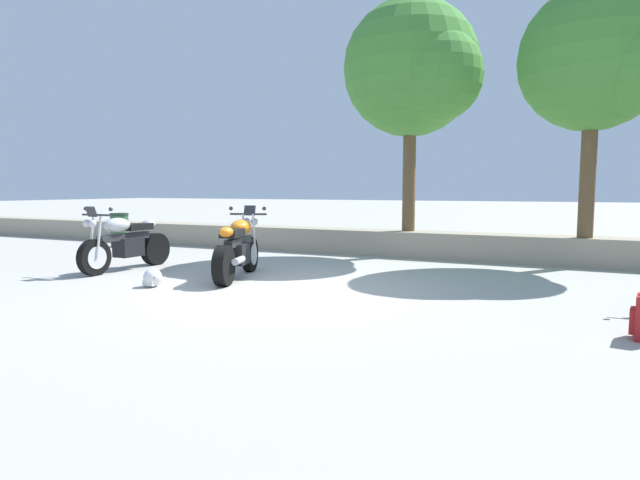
{
  "coord_description": "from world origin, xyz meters",
  "views": [
    {
      "loc": [
        3.78,
        -6.45,
        1.47
      ],
      "look_at": [
        0.18,
        1.2,
        0.65
      ],
      "focal_mm": 29.63,
      "sensor_mm": 36.0,
      "label": 1
    }
  ],
  "objects_px": {
    "motorcycle_silver_near_left": "(125,243)",
    "leafy_tree_far_left": "(416,70)",
    "rider_helmet": "(152,278)",
    "trash_bin": "(120,230)",
    "motorcycle_orange_centre": "(238,249)",
    "leafy_tree_mid_left": "(601,60)"
  },
  "relations": [
    {
      "from": "motorcycle_silver_near_left",
      "to": "leafy_tree_far_left",
      "type": "distance_m",
      "value": 6.85
    },
    {
      "from": "leafy_tree_far_left",
      "to": "leafy_tree_mid_left",
      "type": "xyz_separation_m",
      "value": [
        3.47,
        -0.2,
        -0.18
      ]
    },
    {
      "from": "motorcycle_silver_near_left",
      "to": "leafy_tree_far_left",
      "type": "bearing_deg",
      "value": 44.32
    },
    {
      "from": "rider_helmet",
      "to": "leafy_tree_mid_left",
      "type": "distance_m",
      "value": 8.66
    },
    {
      "from": "leafy_tree_mid_left",
      "to": "rider_helmet",
      "type": "bearing_deg",
      "value": -140.52
    },
    {
      "from": "rider_helmet",
      "to": "trash_bin",
      "type": "height_order",
      "value": "trash_bin"
    },
    {
      "from": "rider_helmet",
      "to": "trash_bin",
      "type": "xyz_separation_m",
      "value": [
        -4.71,
        3.94,
        0.3
      ]
    },
    {
      "from": "motorcycle_orange_centre",
      "to": "rider_helmet",
      "type": "relative_size",
      "value": 7.21
    },
    {
      "from": "rider_helmet",
      "to": "leafy_tree_far_left",
      "type": "bearing_deg",
      "value": 63.48
    },
    {
      "from": "rider_helmet",
      "to": "trash_bin",
      "type": "relative_size",
      "value": 0.33
    },
    {
      "from": "motorcycle_silver_near_left",
      "to": "trash_bin",
      "type": "xyz_separation_m",
      "value": [
        -3.09,
        2.86,
        -0.05
      ]
    },
    {
      "from": "motorcycle_orange_centre",
      "to": "trash_bin",
      "type": "distance_m",
      "value": 6.06
    },
    {
      "from": "motorcycle_orange_centre",
      "to": "leafy_tree_far_left",
      "type": "height_order",
      "value": "leafy_tree_far_left"
    },
    {
      "from": "leafy_tree_far_left",
      "to": "trash_bin",
      "type": "xyz_separation_m",
      "value": [
        -7.3,
        -1.26,
        -3.54
      ]
    },
    {
      "from": "rider_helmet",
      "to": "leafy_tree_far_left",
      "type": "xyz_separation_m",
      "value": [
        2.59,
        5.2,
        3.83
      ]
    },
    {
      "from": "motorcycle_silver_near_left",
      "to": "leafy_tree_far_left",
      "type": "relative_size",
      "value": 0.42
    },
    {
      "from": "leafy_tree_far_left",
      "to": "motorcycle_orange_centre",
      "type": "bearing_deg",
      "value": -115.34
    },
    {
      "from": "motorcycle_orange_centre",
      "to": "leafy_tree_far_left",
      "type": "relative_size",
      "value": 0.41
    },
    {
      "from": "motorcycle_silver_near_left",
      "to": "motorcycle_orange_centre",
      "type": "xyz_separation_m",
      "value": [
        2.34,
        0.16,
        0.0
      ]
    },
    {
      "from": "leafy_tree_mid_left",
      "to": "leafy_tree_far_left",
      "type": "bearing_deg",
      "value": 176.62
    },
    {
      "from": "trash_bin",
      "to": "motorcycle_orange_centre",
      "type": "bearing_deg",
      "value": -26.43
    },
    {
      "from": "leafy_tree_far_left",
      "to": "trash_bin",
      "type": "height_order",
      "value": "leafy_tree_far_left"
    }
  ]
}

